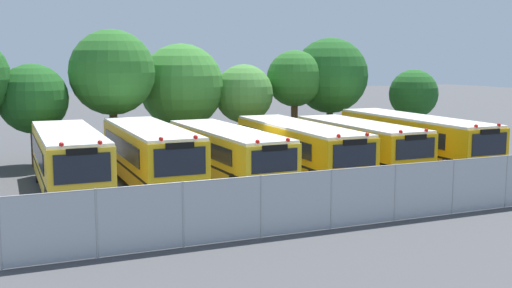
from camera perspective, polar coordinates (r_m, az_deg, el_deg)
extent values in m
plane|color=#424244|center=(29.93, 0.55, -3.00)|extent=(160.00, 160.00, 0.00)
cube|color=yellow|center=(27.24, -16.82, -1.35)|extent=(2.53, 9.47, 2.19)
cube|color=white|center=(27.08, -16.92, 1.06)|extent=(2.47, 9.28, 0.12)
cube|color=black|center=(22.73, -15.50, -5.44)|extent=(2.44, 0.20, 0.36)
cube|color=black|center=(22.52, -15.64, -2.18)|extent=(1.96, 0.09, 1.05)
cube|color=black|center=(27.62, -14.41, -0.40)|extent=(0.15, 7.36, 0.79)
cube|color=black|center=(27.40, -19.43, -0.67)|extent=(0.15, 7.36, 0.79)
cube|color=black|center=(27.31, -16.78, -2.26)|extent=(2.55, 9.57, 0.10)
sphere|color=red|center=(22.64, -14.13, 0.13)|extent=(0.18, 0.18, 0.18)
sphere|color=red|center=(22.50, -17.43, -0.05)|extent=(0.18, 0.18, 0.18)
cube|color=black|center=(22.42, -15.70, -0.67)|extent=(1.07, 0.10, 0.24)
cylinder|color=black|center=(24.30, -13.46, -4.59)|extent=(0.29, 1.00, 1.00)
cylinder|color=black|center=(24.08, -18.43, -4.89)|extent=(0.29, 1.00, 1.00)
cylinder|color=black|center=(30.37, -15.33, -2.17)|extent=(0.29, 1.00, 1.00)
cylinder|color=black|center=(30.19, -19.30, -2.39)|extent=(0.29, 1.00, 1.00)
cube|color=yellow|center=(27.92, -9.72, -0.89)|extent=(2.47, 9.67, 2.20)
cube|color=white|center=(27.77, -9.77, 1.47)|extent=(2.42, 9.48, 0.12)
cube|color=black|center=(23.43, -6.89, -4.81)|extent=(2.46, 0.18, 0.36)
cube|color=black|center=(23.22, -6.98, -1.63)|extent=(1.98, 0.07, 1.05)
cube|color=black|center=(28.46, -7.47, 0.03)|extent=(0.09, 7.53, 0.79)
cube|color=black|center=(27.91, -12.32, -0.24)|extent=(0.09, 7.53, 0.79)
cube|color=black|center=(27.99, -9.69, -1.78)|extent=(2.50, 9.77, 0.10)
sphere|color=red|center=(23.45, -5.57, 0.62)|extent=(0.18, 0.18, 0.18)
sphere|color=red|center=(23.09, -8.72, 0.45)|extent=(0.18, 0.18, 0.18)
cube|color=black|center=(23.12, -7.00, -0.16)|extent=(1.09, 0.09, 0.24)
cylinder|color=black|center=(25.11, -5.48, -4.00)|extent=(0.29, 1.00, 1.00)
cylinder|color=black|center=(24.57, -10.24, -4.36)|extent=(0.29, 1.00, 1.00)
cylinder|color=black|center=(31.22, -9.05, -1.71)|extent=(0.29, 1.00, 1.00)
cylinder|color=black|center=(30.79, -12.91, -1.95)|extent=(0.29, 1.00, 1.00)
cube|color=yellow|center=(28.99, -2.73, -0.74)|extent=(2.69, 10.10, 1.92)
cube|color=white|center=(28.85, -2.74, 1.26)|extent=(2.64, 9.90, 0.12)
cube|color=black|center=(24.56, 1.77, -4.17)|extent=(2.48, 0.23, 0.36)
cube|color=black|center=(24.39, 1.73, -1.55)|extent=(1.99, 0.11, 0.92)
cube|color=black|center=(29.69, -0.74, 0.08)|extent=(0.25, 7.83, 0.69)
cube|color=black|center=(28.78, -5.23, -0.21)|extent=(0.25, 7.83, 0.69)
cube|color=black|center=(29.05, -2.72, -1.49)|extent=(2.72, 10.20, 0.10)
sphere|color=red|center=(24.73, 2.95, 0.38)|extent=(0.18, 0.18, 0.18)
sphere|color=red|center=(24.14, 0.14, 0.21)|extent=(0.18, 0.18, 0.18)
cube|color=black|center=(24.30, 1.75, -0.36)|extent=(1.09, 0.11, 0.24)
cylinder|color=black|center=(26.33, 2.43, -3.42)|extent=(0.31, 1.01, 1.00)
cylinder|color=black|center=(25.43, -1.89, -3.82)|extent=(0.31, 1.01, 1.00)
cylinder|color=black|center=(32.46, -3.10, -1.26)|extent=(0.31, 1.01, 1.00)
cylinder|color=black|center=(31.74, -6.71, -1.51)|extent=(0.31, 1.01, 1.00)
cube|color=#EAA80C|center=(30.31, 3.94, -0.28)|extent=(2.70, 10.52, 2.01)
cube|color=white|center=(30.17, 3.96, 1.72)|extent=(2.65, 10.31, 0.12)
cube|color=black|center=(25.85, 9.05, -3.65)|extent=(2.49, 0.22, 0.36)
cube|color=black|center=(25.68, 9.05, -1.03)|extent=(2.00, 0.11, 0.97)
cube|color=black|center=(31.08, 5.76, 0.50)|extent=(0.25, 8.16, 0.72)
cube|color=black|center=(30.02, 1.57, 0.27)|extent=(0.25, 8.16, 0.72)
cube|color=black|center=(30.37, 3.93, -1.04)|extent=(2.73, 10.63, 0.10)
sphere|color=red|center=(26.06, 10.16, 0.86)|extent=(0.18, 0.18, 0.18)
sphere|color=red|center=(25.38, 7.59, 0.73)|extent=(0.18, 0.18, 0.18)
cube|color=black|center=(25.59, 9.08, 0.17)|extent=(1.10, 0.11, 0.24)
cylinder|color=black|center=(27.64, 9.41, -2.97)|extent=(0.31, 1.01, 1.00)
cylinder|color=black|center=(26.59, 5.42, -3.33)|extent=(0.31, 1.01, 1.00)
cylinder|color=black|center=(33.96, 3.05, -0.85)|extent=(0.31, 1.01, 1.00)
cylinder|color=black|center=(33.12, -0.34, -1.06)|extent=(0.31, 1.01, 1.00)
cube|color=#EAA80C|center=(32.37, 9.42, 0.06)|extent=(2.55, 9.19, 1.91)
cube|color=white|center=(32.24, 9.46, 1.85)|extent=(2.50, 9.00, 0.12)
cube|color=black|center=(28.73, 14.41, -2.64)|extent=(2.59, 0.16, 0.36)
cube|color=black|center=(28.59, 14.42, -0.42)|extent=(2.08, 0.06, 0.92)
cube|color=black|center=(33.28, 11.03, 0.77)|extent=(0.05, 7.16, 0.69)
cube|color=black|center=(31.91, 7.20, 0.55)|extent=(0.05, 7.16, 0.69)
cube|color=black|center=(32.42, 9.41, -0.61)|extent=(2.57, 9.28, 0.10)
sphere|color=red|center=(29.05, 15.36, 1.22)|extent=(0.18, 0.18, 0.18)
sphere|color=red|center=(28.20, 13.14, 1.10)|extent=(0.18, 0.18, 0.18)
cube|color=black|center=(28.51, 14.47, 0.60)|extent=(1.14, 0.08, 0.24)
cylinder|color=black|center=(30.56, 14.40, -2.08)|extent=(0.28, 1.00, 1.00)
cylinder|color=black|center=(29.25, 10.89, -2.41)|extent=(0.28, 1.00, 1.00)
cylinder|color=black|center=(35.41, 8.50, -0.56)|extent=(0.28, 1.00, 1.00)
cylinder|color=black|center=(34.29, 5.29, -0.79)|extent=(0.28, 1.00, 1.00)
cube|color=#EAA80C|center=(34.29, 14.25, 0.53)|extent=(2.57, 11.15, 2.12)
cube|color=white|center=(34.17, 14.32, 2.39)|extent=(2.52, 10.93, 0.12)
cube|color=black|center=(30.15, 20.58, -2.41)|extent=(2.44, 0.20, 0.36)
cube|color=black|center=(30.00, 20.63, -0.03)|extent=(1.96, 0.09, 1.02)
cube|color=black|center=(35.22, 15.57, 1.23)|extent=(0.18, 8.67, 0.76)
cube|color=black|center=(33.79, 12.31, 1.07)|extent=(0.18, 8.67, 0.76)
cube|color=black|center=(34.35, 14.23, -0.17)|extent=(2.59, 11.26, 0.10)
sphere|color=red|center=(30.48, 21.40, 1.64)|extent=(0.18, 0.18, 0.18)
sphere|color=red|center=(29.58, 19.55, 1.55)|extent=(0.18, 0.18, 0.18)
cube|color=black|center=(29.92, 20.70, 1.07)|extent=(1.08, 0.10, 0.24)
cylinder|color=black|center=(31.93, 20.17, -1.89)|extent=(0.30, 1.00, 1.00)
cylinder|color=black|center=(30.55, 17.25, -2.19)|extent=(0.30, 1.00, 1.00)
cylinder|color=black|center=(38.05, 12.12, -0.07)|extent=(0.30, 1.00, 1.00)
cylinder|color=black|center=(36.90, 9.41, -0.24)|extent=(0.30, 1.00, 1.00)
cylinder|color=#4C3823|center=(34.57, -19.60, -0.14)|extent=(0.43, 0.43, 2.20)
sphere|color=#1E561E|center=(34.33, -19.79, 3.94)|extent=(3.64, 3.64, 3.64)
sphere|color=#1E561E|center=(34.74, -19.09, 3.73)|extent=(2.25, 2.25, 2.25)
cylinder|color=#4C3823|center=(35.08, -12.91, 1.01)|extent=(0.43, 0.43, 3.14)
sphere|color=#286623|center=(34.84, -13.08, 6.43)|extent=(4.66, 4.66, 4.66)
sphere|color=#286623|center=(34.94, -14.28, 6.34)|extent=(2.74, 2.74, 2.74)
cylinder|color=#4C3823|center=(37.82, -6.78, 0.83)|extent=(0.34, 0.34, 2.08)
sphere|color=#387A2D|center=(37.57, -6.85, 5.29)|extent=(5.08, 5.08, 5.08)
sphere|color=#387A2D|center=(37.57, -6.38, 5.11)|extent=(3.42, 3.42, 3.42)
cylinder|color=#4C3823|center=(38.40, -1.11, 1.03)|extent=(0.41, 0.41, 2.14)
sphere|color=#478438|center=(38.19, -1.12, 4.64)|extent=(3.60, 3.60, 3.60)
sphere|color=#478438|center=(38.48, -1.55, 4.89)|extent=(2.32, 2.32, 2.32)
cylinder|color=#4C3823|center=(40.13, 3.53, 1.95)|extent=(0.44, 0.44, 3.02)
sphere|color=#286623|center=(39.94, 3.57, 6.03)|extent=(3.60, 3.60, 3.60)
sphere|color=#286623|center=(40.31, 3.91, 6.27)|extent=(2.30, 2.30, 2.30)
cylinder|color=#4C3823|center=(41.73, 6.77, 1.88)|extent=(0.44, 0.44, 2.65)
sphere|color=#1E561E|center=(41.52, 6.84, 6.26)|extent=(4.96, 4.96, 4.96)
sphere|color=#1E561E|center=(41.63, 7.63, 6.01)|extent=(3.20, 3.20, 3.20)
cylinder|color=#4C3823|center=(43.16, 14.16, 1.50)|extent=(0.48, 0.48, 2.06)
sphere|color=#1E561E|center=(42.97, 14.26, 4.49)|extent=(3.26, 3.26, 3.26)
sphere|color=#1E561E|center=(43.31, 14.25, 4.56)|extent=(1.83, 1.83, 1.83)
cylinder|color=#9EA0A3|center=(18.28, -14.44, -7.09)|extent=(0.07, 0.07, 2.03)
cylinder|color=#9EA0A3|center=(18.81, -6.71, -6.46)|extent=(0.07, 0.07, 2.03)
cylinder|color=#9EA0A3|center=(19.66, 0.45, -5.77)|extent=(0.07, 0.07, 2.03)
cylinder|color=#9EA0A3|center=(20.79, 6.91, -5.08)|extent=(0.07, 0.07, 2.03)
cylinder|color=#9EA0A3|center=(22.16, 12.62, -4.40)|extent=(0.07, 0.07, 2.03)
cylinder|color=#9EA0A3|center=(23.72, 17.63, -3.78)|extent=(0.07, 0.07, 2.03)
cylinder|color=#9EA0A3|center=(25.44, 21.97, -3.21)|extent=(0.07, 0.07, 2.03)
cube|color=#ADB2B7|center=(21.45, 9.86, -4.73)|extent=(22.91, 0.02, 1.99)
cylinder|color=#9EA0A3|center=(21.26, 9.92, -2.14)|extent=(22.91, 0.04, 0.04)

